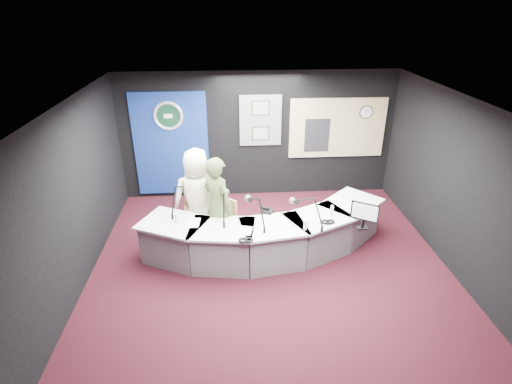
{
  "coord_description": "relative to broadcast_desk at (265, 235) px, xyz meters",
  "views": [
    {
      "loc": [
        -0.64,
        -5.4,
        4.12
      ],
      "look_at": [
        -0.2,
        0.8,
        1.1
      ],
      "focal_mm": 28.0,
      "sensor_mm": 36.0,
      "label": 1
    }
  ],
  "objects": [
    {
      "name": "wall_back",
      "position": [
        0.05,
        2.45,
        1.02
      ],
      "size": [
        6.0,
        0.02,
        2.8
      ],
      "primitive_type": "cube",
      "color": "black",
      "rests_on": "ground"
    },
    {
      "name": "boom_mic_c",
      "position": [
        -0.19,
        -0.24,
        0.68
      ],
      "size": [
        0.35,
        0.7,
        0.6
      ],
      "primitive_type": null,
      "color": "black",
      "rests_on": "broadcast_desk"
    },
    {
      "name": "backdrop_panel",
      "position": [
        -1.85,
        2.42,
        0.88
      ],
      "size": [
        1.6,
        0.05,
        2.3
      ],
      "primitive_type": "cube",
      "color": "navy",
      "rests_on": "wall_back"
    },
    {
      "name": "booth_window_frame",
      "position": [
        1.8,
        2.42,
        1.18
      ],
      "size": [
        2.12,
        0.06,
        1.32
      ],
      "primitive_type": "cube",
      "color": "tan",
      "rests_on": "wall_back"
    },
    {
      "name": "boom_mic_b",
      "position": [
        -0.69,
        -0.01,
        0.68
      ],
      "size": [
        0.16,
        0.74,
        0.6
      ],
      "primitive_type": null,
      "color": "black",
      "rests_on": "broadcast_desk"
    },
    {
      "name": "computer_monitor",
      "position": [
        1.53,
        -0.51,
        0.7
      ],
      "size": [
        0.43,
        0.29,
        0.33
      ],
      "primitive_type": "cube",
      "rotation": [
        0.0,
        0.0,
        -0.56
      ],
      "color": "black",
      "rests_on": "broadcast_desk"
    },
    {
      "name": "person_woman",
      "position": [
        -0.82,
        0.18,
        0.52
      ],
      "size": [
        0.76,
        0.76,
        1.78
      ],
      "primitive_type": "imported",
      "rotation": [
        0.0,
        0.0,
        2.35
      ],
      "color": "#4A5B2F",
      "rests_on": "ground"
    },
    {
      "name": "headphones_far",
      "position": [
        -0.38,
        -0.75,
        0.39
      ],
      "size": [
        0.21,
        0.21,
        0.03
      ],
      "primitive_type": "torus",
      "color": "black",
      "rests_on": "broadcast_desk"
    },
    {
      "name": "wall_left",
      "position": [
        -2.95,
        -0.55,
        1.02
      ],
      "size": [
        0.02,
        6.0,
        2.8
      ],
      "primitive_type": "cube",
      "color": "black",
      "rests_on": "ground"
    },
    {
      "name": "draped_jacket",
      "position": [
        -1.16,
        0.75,
        0.24
      ],
      "size": [
        0.51,
        0.17,
        0.7
      ],
      "primitive_type": "cube",
      "rotation": [
        0.0,
        0.0,
        0.15
      ],
      "color": "gray",
      "rests_on": "armchair_left"
    },
    {
      "name": "framed_photo_upper",
      "position": [
        0.1,
        2.39,
        1.65
      ],
      "size": [
        0.34,
        0.02,
        0.27
      ],
      "primitive_type": "cube",
      "color": "gray",
      "rests_on": "pinboard"
    },
    {
      "name": "water_bottles",
      "position": [
        0.09,
        -0.25,
        0.46
      ],
      "size": [
        3.24,
        0.52,
        0.18
      ],
      "primitive_type": null,
      "color": "silver",
      "rests_on": "broadcast_desk"
    },
    {
      "name": "equipment_rack",
      "position": [
        1.35,
        2.39,
        1.03
      ],
      "size": [
        0.55,
        0.02,
        0.75
      ],
      "primitive_type": "cube",
      "color": "black",
      "rests_on": "booth_window_frame"
    },
    {
      "name": "broadcast_desk",
      "position": [
        0.0,
        0.0,
        0.0
      ],
      "size": [
        4.5,
        1.9,
        0.75
      ],
      "primitive_type": null,
      "color": "silver",
      "rests_on": "ground"
    },
    {
      "name": "wall_right",
      "position": [
        3.05,
        -0.55,
        1.02
      ],
      "size": [
        0.02,
        6.0,
        2.8
      ],
      "primitive_type": "cube",
      "color": "black",
      "rests_on": "ground"
    },
    {
      "name": "agency_seal",
      "position": [
        -1.85,
        2.38,
        1.52
      ],
      "size": [
        0.63,
        0.07,
        0.63
      ],
      "primitive_type": "torus",
      "rotation": [
        1.57,
        0.0,
        0.0
      ],
      "color": "silver",
      "rests_on": "backdrop_panel"
    },
    {
      "name": "headphones_near",
      "position": [
        1.02,
        -0.28,
        0.39
      ],
      "size": [
        0.19,
        0.19,
        0.03
      ],
      "primitive_type": "torus",
      "color": "black",
      "rests_on": "broadcast_desk"
    },
    {
      "name": "person_man",
      "position": [
        -1.18,
        0.5,
        0.53
      ],
      "size": [
        0.93,
        0.65,
        1.81
      ],
      "primitive_type": "imported",
      "rotation": [
        0.0,
        0.0,
        3.23
      ],
      "color": "#F0E6C0",
      "rests_on": "ground"
    },
    {
      "name": "ceiling",
      "position": [
        0.05,
        -0.55,
        2.42
      ],
      "size": [
        6.0,
        6.0,
        0.02
      ],
      "primitive_type": "cube",
      "color": "silver",
      "rests_on": "ground"
    },
    {
      "name": "pinboard",
      "position": [
        0.1,
        2.42,
        1.38
      ],
      "size": [
        0.9,
        0.04,
        1.1
      ],
      "primitive_type": "cube",
      "color": "slate",
      "rests_on": "wall_back"
    },
    {
      "name": "booth_glow",
      "position": [
        1.8,
        2.41,
        1.18
      ],
      "size": [
        2.0,
        0.02,
        1.2
      ],
      "primitive_type": "cube",
      "color": "beige",
      "rests_on": "booth_window_frame"
    },
    {
      "name": "boom_mic_a",
      "position": [
        -1.46,
        0.3,
        0.68
      ],
      "size": [
        0.38,
        0.68,
        0.6
      ],
      "primitive_type": null,
      "color": "black",
      "rests_on": "broadcast_desk"
    },
    {
      "name": "paper_stack",
      "position": [
        -1.23,
        -0.13,
        0.38
      ],
      "size": [
        0.25,
        0.34,
        0.0
      ],
      "primitive_type": "cube",
      "rotation": [
        0.0,
        0.0,
        -0.09
      ],
      "color": "white",
      "rests_on": "broadcast_desk"
    },
    {
      "name": "armchair_right",
      "position": [
        -0.82,
        0.18,
        0.13
      ],
      "size": [
        0.79,
        0.79,
        1.0
      ],
      "primitive_type": null,
      "rotation": [
        0.0,
        0.0,
        -0.71
      ],
      "color": "#A4794B",
      "rests_on": "ground"
    },
    {
      "name": "notepad",
      "position": [
        -0.37,
        -0.45,
        0.38
      ],
      "size": [
        0.24,
        0.31,
        0.0
      ],
      "primitive_type": "cube",
      "rotation": [
        0.0,
        0.0,
        -0.19
      ],
      "color": "white",
      "rests_on": "broadcast_desk"
    },
    {
      "name": "desk_phone",
      "position": [
        0.05,
        0.14,
        0.4
      ],
      "size": [
        0.23,
        0.22,
        0.05
      ],
      "primitive_type": "cube",
      "rotation": [
        0.0,
        0.0,
        -0.48
      ],
      "color": "black",
      "rests_on": "broadcast_desk"
    },
    {
      "name": "armchair_left",
      "position": [
        -1.18,
        0.5,
        0.14
      ],
      "size": [
        0.66,
        0.66,
        1.04
      ],
      "primitive_type": null,
      "rotation": [
        0.0,
        0.0,
        0.15
      ],
      "color": "#A4794B",
      "rests_on": "ground"
    },
    {
      "name": "wall_clock",
      "position": [
        2.4,
        2.39,
        1.52
      ],
      "size": [
        0.28,
        0.01,
        0.28
      ],
      "primitive_type": "cylinder",
      "rotation": [
        1.57,
        0.0,
        0.0
      ],
      "color": "white",
      "rests_on": "booth_window_frame"
    },
    {
      "name": "boom_mic_d",
      "position": [
        0.64,
        -0.33,
        0.68
      ],
      "size": [
        0.54,
        0.58,
        0.6
      ],
      "primitive_type": null,
      "color": "black",
      "rests_on": "broadcast_desk"
    },
    {
      "name": "ground",
      "position": [
        0.05,
        -0.55,
        -0.38
      ],
      "size": [
        6.0,
        6.0,
        0.0
      ],
      "primitive_type": "plane",
      "color": "black",
      "rests_on": "ground"
    },
    {
      "name": "framed_photo_lower",
      "position": [
        0.1,
        2.39,
        1.09
      ],
      "size": [
        0.34,
        0.02,
        0.27
      ],
      "primitive_type": "cube",
      "color": "gray",
      "rests_on": "pinboard"
    },
    {
      "name": "seal_center",
      "position": [
        -1.85,
        2.38,
        1.52
      ],
      "size": [
        0.48,
        0.01,
        0.48
      ],
      "primitive_type": "cylinder",
      "rotation": [
        1.57,
        0.0,
        0.0
      ],
      "color": "black",
      "rests_on": "backdrop_panel"
    },
    {
      "name": "wall_front",
      "position": [
        0.05,
        -3.55,
        1.02
      ],
      "size": [
        6.0,
        0.02,
        2.8
      ],
      "primitive_type": "cube",
      "color": "black",
      "rests_on": "ground"
    }
  ]
}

